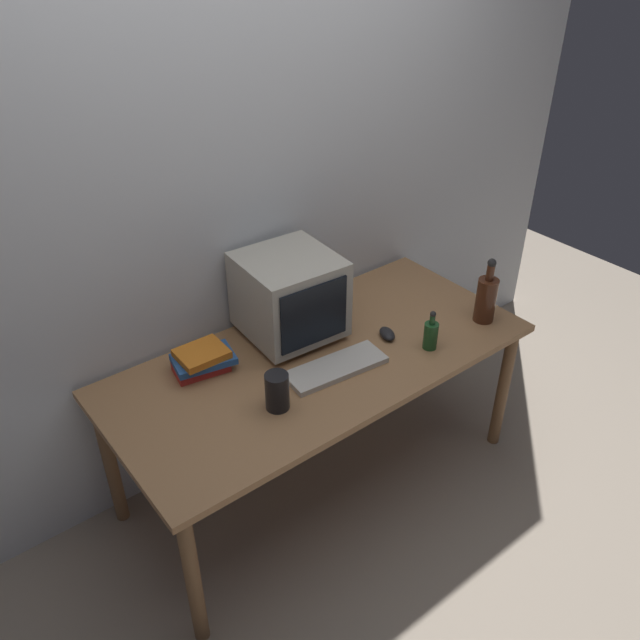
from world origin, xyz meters
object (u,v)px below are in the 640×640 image
Objects in this scene: keyboard at (336,367)px; bottle_tall at (486,298)px; book_stack at (202,360)px; metal_canister at (277,391)px; crt_monitor at (289,296)px; computer_mouse at (387,334)px; bottle_short at (431,334)px.

bottle_tall is at bearing -3.68° from keyboard.
book_stack is at bearing 147.89° from keyboard.
keyboard is 2.80× the size of metal_canister.
crt_monitor is 1.33× the size of bottle_tall.
bottle_short is (0.09, -0.17, 0.05)m from computer_mouse.
keyboard is at bearing 170.63° from bottle_tall.
bottle_short reaches higher than computer_mouse.
bottle_tall is 1.16× the size of book_stack.
metal_canister is (-0.63, -0.08, 0.06)m from computer_mouse.
bottle_tall is at bearing 0.35° from computer_mouse.
book_stack is (-0.83, 0.45, -0.02)m from bottle_short.
bottle_tall is 0.35m from bottle_short.
keyboard is at bearing -37.80° from book_stack.
keyboard is 1.37× the size of bottle_tall.
metal_canister is (-0.72, 0.08, 0.01)m from bottle_short.
bottle_short is at bearing -11.35° from keyboard.
bottle_short is (0.41, -0.12, 0.05)m from keyboard.
book_stack is 1.76× the size of metal_canister.
book_stack is at bearing 106.24° from metal_canister.
bottle_tall is at bearing -30.53° from crt_monitor.
metal_canister is at bearing -151.47° from computer_mouse.
computer_mouse is 0.33× the size of bottle_tall.
bottle_tall reaches higher than bottle_short.
keyboard is 0.53m from book_stack.
metal_canister is at bearing 175.54° from bottle_tall.
bottle_short is 0.73m from metal_canister.
bottle_tall is at bearing -4.46° from metal_canister.
bottle_short is at bearing -179.87° from bottle_tall.
bottle_tall is (0.43, -0.16, 0.10)m from computer_mouse.
bottle_tall is at bearing -21.04° from book_stack.
crt_monitor is 0.37m from keyboard.
metal_canister is (-1.07, 0.08, -0.04)m from bottle_tall.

